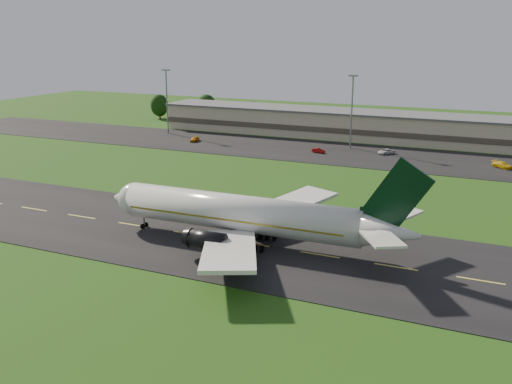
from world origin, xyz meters
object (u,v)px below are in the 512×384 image
at_px(light_mast_west, 167,94).
at_px(airliner, 245,215).
at_px(service_vehicle_c, 386,152).
at_px(service_vehicle_d, 502,165).
at_px(service_vehicle_a, 195,139).
at_px(terminal, 369,126).
at_px(service_vehicle_b, 318,151).
at_px(light_mast_centre, 352,103).

bearing_deg(light_mast_west, airliner, -50.96).
xyz_separation_m(service_vehicle_c, service_vehicle_d, (28.81, -5.05, 0.08)).
bearing_deg(service_vehicle_a, terminal, 20.69).
distance_m(service_vehicle_b, service_vehicle_c, 17.98).
height_order(light_mast_west, service_vehicle_a, light_mast_west).
bearing_deg(service_vehicle_d, service_vehicle_b, 129.45).
bearing_deg(airliner, light_mast_centre, 92.40).
height_order(service_vehicle_b, service_vehicle_c, service_vehicle_c).
bearing_deg(service_vehicle_c, light_mast_west, -147.71).
bearing_deg(service_vehicle_a, light_mast_west, 140.65).
distance_m(airliner, light_mast_centre, 80.54).
height_order(airliner, service_vehicle_d, airliner).
bearing_deg(service_vehicle_a, service_vehicle_c, -2.90).
xyz_separation_m(airliner, service_vehicle_d, (34.89, 70.77, -3.81)).
bearing_deg(service_vehicle_d, service_vehicle_a, 128.40).
xyz_separation_m(service_vehicle_a, service_vehicle_d, (84.66, -0.03, 0.02)).
distance_m(service_vehicle_a, service_vehicle_b, 38.86).
height_order(light_mast_west, service_vehicle_c, light_mast_west).
xyz_separation_m(terminal, light_mast_west, (-61.40, -16.18, 8.75)).
relative_size(service_vehicle_a, service_vehicle_b, 1.15).
distance_m(service_vehicle_a, service_vehicle_d, 84.66).
relative_size(service_vehicle_a, service_vehicle_d, 0.83).
xyz_separation_m(terminal, service_vehicle_d, (38.36, -25.40, -3.14)).
xyz_separation_m(airliner, light_mast_west, (-64.87, 79.98, 8.08)).
height_order(terminal, service_vehicle_c, terminal).
bearing_deg(service_vehicle_b, service_vehicle_d, -72.19).
distance_m(airliner, service_vehicle_d, 78.99).
relative_size(service_vehicle_b, service_vehicle_d, 0.72).
bearing_deg(light_mast_centre, service_vehicle_d, -13.05).
relative_size(airliner, service_vehicle_d, 9.93).
bearing_deg(airliner, terminal, 90.98).
relative_size(light_mast_west, service_vehicle_d, 3.94).
height_order(terminal, service_vehicle_b, terminal).
height_order(light_mast_centre, service_vehicle_c, light_mast_centre).
xyz_separation_m(airliner, light_mast_centre, (-4.87, 79.98, 8.08)).
distance_m(airliner, service_vehicle_a, 86.62).
relative_size(terminal, service_vehicle_a, 33.89).
relative_size(service_vehicle_c, service_vehicle_d, 0.93).
height_order(light_mast_west, light_mast_centre, same).
bearing_deg(service_vehicle_c, airliner, -58.93).
relative_size(light_mast_west, service_vehicle_a, 4.76).
height_order(light_mast_centre, service_vehicle_b, light_mast_centre).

